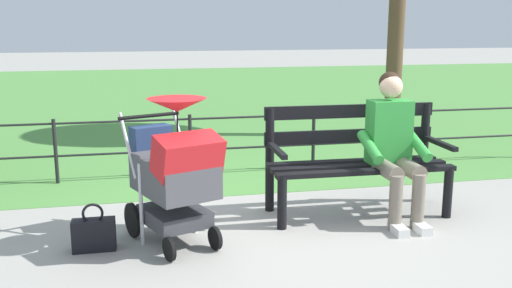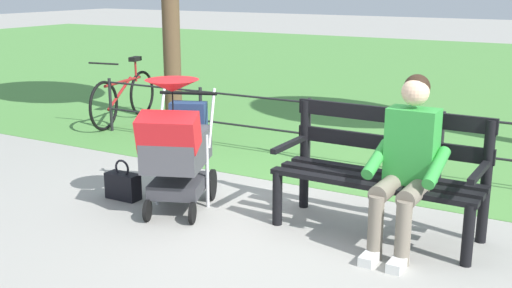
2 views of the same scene
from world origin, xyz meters
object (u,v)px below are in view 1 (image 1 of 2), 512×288
(park_bench, at_px, (355,155))
(stroller, at_px, (174,170))
(handbag, at_px, (94,234))
(person_on_bench, at_px, (394,142))

(park_bench, distance_m, stroller, 1.70)
(stroller, xyz_separation_m, handbag, (0.62, 0.00, -0.47))
(park_bench, relative_size, person_on_bench, 1.26)
(park_bench, xyz_separation_m, handbag, (2.26, 0.45, -0.40))
(park_bench, xyz_separation_m, person_on_bench, (-0.26, 0.22, 0.15))
(person_on_bench, relative_size, handbag, 3.45)
(person_on_bench, distance_m, stroller, 1.91)
(person_on_bench, height_order, stroller, person_on_bench)
(park_bench, bearing_deg, stroller, 15.21)
(stroller, distance_m, handbag, 0.77)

